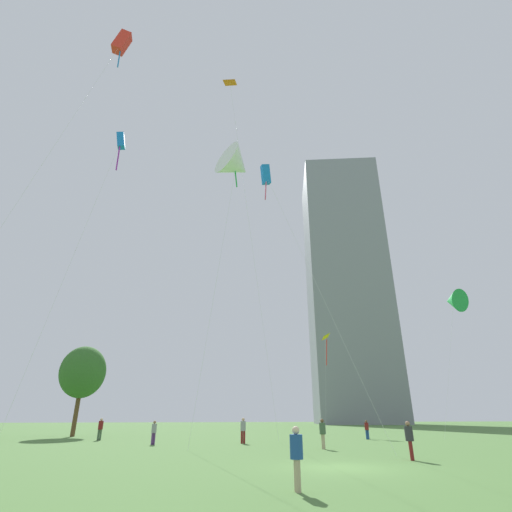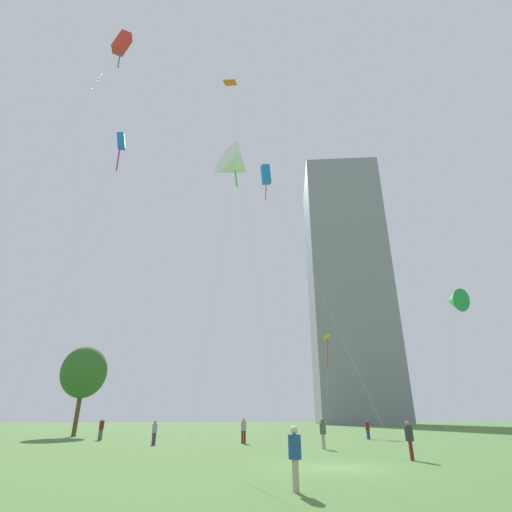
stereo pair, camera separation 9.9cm
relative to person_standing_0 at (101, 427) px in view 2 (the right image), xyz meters
The scene contains 17 objects.
ground 25.79m from the person_standing_0, 59.89° to the right, with size 280.00×280.00×0.00m, color #4C7538.
person_standing_0 is the anchor object (origin of this frame).
person_standing_1 23.95m from the person_standing_0, ahead, with size 0.36×0.36×1.62m.
person_standing_2 28.89m from the person_standing_0, 70.53° to the right, with size 0.37×0.37×1.66m.
person_standing_3 26.82m from the person_standing_0, 49.59° to the right, with size 0.38×0.38×1.71m.
person_standing_4 8.18m from the person_standing_0, 53.59° to the right, with size 0.36×0.36×1.63m.
person_standing_5 20.48m from the person_standing_0, 39.93° to the right, with size 0.40×0.40×1.78m.
person_standing_6 13.39m from the person_standing_0, 29.90° to the right, with size 0.41×0.41×1.83m.
kite_flying_0 33.43m from the person_standing_0, 92.39° to the right, with size 4.36×9.25×32.66m.
kite_flying_1 25.64m from the person_standing_0, 55.07° to the right, with size 4.32×3.90×22.18m.
kite_flying_2 26.33m from the person_standing_0, 45.23° to the right, with size 6.03×6.30×21.72m.
kite_flying_3 32.26m from the person_standing_0, 55.11° to the right, with size 6.63×8.19×30.18m.
kite_flying_4 27.27m from the person_standing_0, 16.49° to the left, with size 2.21×2.70×11.66m.
kite_flying_6 38.75m from the person_standing_0, ahead, with size 6.92×3.15×15.50m.
kite_flying_7 24.49m from the person_standing_0, 87.88° to the right, with size 2.99×4.08×22.63m.
park_tree_0 10.26m from the person_standing_0, 116.40° to the left, with size 4.81×4.81×9.21m.
distant_highrise_0 97.31m from the person_standing_0, 50.37° to the left, with size 22.78×24.29×79.92m, color gray.
Camera 2 is at (-6.75, -16.69, 1.91)m, focal length 26.94 mm.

